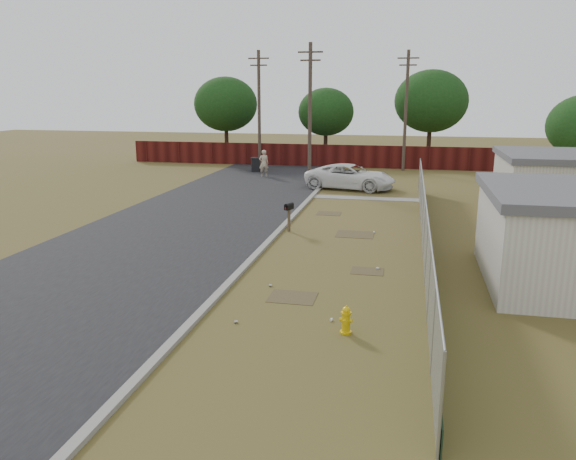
% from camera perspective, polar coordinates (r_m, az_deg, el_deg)
% --- Properties ---
extents(ground, '(120.00, 120.00, 0.00)m').
position_cam_1_polar(ground, '(21.44, 5.27, -2.36)').
color(ground, brown).
rests_on(ground, ground).
extents(street, '(15.10, 60.00, 0.12)m').
position_cam_1_polar(street, '(30.52, -5.55, 2.56)').
color(street, black).
rests_on(street, ground).
extents(chainlink_fence, '(0.10, 27.06, 2.02)m').
position_cam_1_polar(chainlink_fence, '(22.11, 13.69, -0.07)').
color(chainlink_fence, gray).
rests_on(chainlink_fence, ground).
extents(privacy_fence, '(30.00, 0.12, 1.80)m').
position_cam_1_polar(privacy_fence, '(46.50, 1.68, 7.61)').
color(privacy_fence, '#4B1310').
rests_on(privacy_fence, ground).
extents(utility_poles, '(12.60, 8.24, 9.00)m').
position_cam_1_polar(utility_poles, '(41.58, 3.84, 12.09)').
color(utility_poles, '#504035').
rests_on(utility_poles, ground).
extents(horizon_trees, '(33.32, 31.94, 7.78)m').
position_cam_1_polar(horizon_trees, '(44.06, 10.34, 11.91)').
color(horizon_trees, '#352318').
rests_on(horizon_trees, ground).
extents(fire_hydrant, '(0.34, 0.34, 0.75)m').
position_cam_1_polar(fire_hydrant, '(14.45, 5.91, -9.11)').
color(fire_hydrant, '#DDB60B').
rests_on(fire_hydrant, ground).
extents(mailbox, '(0.36, 0.55, 1.27)m').
position_cam_1_polar(mailbox, '(24.43, 0.10, 2.14)').
color(mailbox, brown).
rests_on(mailbox, ground).
extents(pickup_truck, '(5.97, 3.62, 1.55)m').
position_cam_1_polar(pickup_truck, '(35.66, 6.35, 5.41)').
color(pickup_truck, white).
rests_on(pickup_truck, ground).
extents(pedestrian, '(0.82, 0.69, 1.92)m').
position_cam_1_polar(pedestrian, '(40.70, -2.48, 6.79)').
color(pedestrian, '#BEA98B').
rests_on(pedestrian, ground).
extents(trash_bin, '(0.91, 0.89, 1.08)m').
position_cam_1_polar(trash_bin, '(43.34, -3.32, 6.67)').
color(trash_bin, black).
rests_on(trash_bin, ground).
extents(scattered_litter, '(3.53, 10.73, 0.07)m').
position_cam_1_polar(scattered_litter, '(18.38, 3.81, -5.00)').
color(scattered_litter, silver).
rests_on(scattered_litter, ground).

